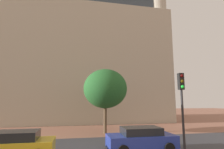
{
  "coord_description": "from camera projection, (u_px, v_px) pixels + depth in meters",
  "views": [
    {
      "loc": [
        -2.96,
        -3.35,
        3.05
      ],
      "look_at": [
        -0.28,
        9.87,
        5.07
      ],
      "focal_mm": 28.84,
      "sensor_mm": 36.0,
      "label": 1
    }
  ],
  "objects": [
    {
      "name": "car_yellow",
      "position": [
        16.0,
        145.0,
        9.88
      ],
      "size": [
        4.0,
        2.07,
        1.42
      ],
      "color": "gold",
      "rests_on": "ground_plane"
    },
    {
      "name": "traffic_light_pole",
      "position": [
        182.0,
        99.0,
        9.59
      ],
      "size": [
        0.28,
        0.34,
        4.58
      ],
      "color": "black",
      "rests_on": "ground_plane"
    },
    {
      "name": "ground_plane",
      "position": [
        115.0,
        144.0,
        13.07
      ],
      "size": [
        120.0,
        120.0,
        0.0
      ],
      "primitive_type": "plane",
      "color": "#93604C"
    },
    {
      "name": "tree_curb_far",
      "position": [
        105.0,
        89.0,
        17.87
      ],
      "size": [
        4.31,
        4.31,
        6.26
      ],
      "color": "brown",
      "rests_on": "ground_plane"
    },
    {
      "name": "landmark_building",
      "position": [
        75.0,
        60.0,
        31.37
      ],
      "size": [
        29.15,
        15.29,
        34.76
      ],
      "color": "#B2A893",
      "rests_on": "ground_plane"
    },
    {
      "name": "car_blue",
      "position": [
        141.0,
        139.0,
        11.31
      ],
      "size": [
        4.25,
        2.08,
        1.45
      ],
      "color": "#23389E",
      "rests_on": "ground_plane"
    },
    {
      "name": "street_asphalt_strip",
      "position": [
        118.0,
        146.0,
        12.39
      ],
      "size": [
        120.0,
        6.65,
        0.0
      ],
      "primitive_type": "cube",
      "color": "#38383D",
      "rests_on": "ground_plane"
    }
  ]
}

